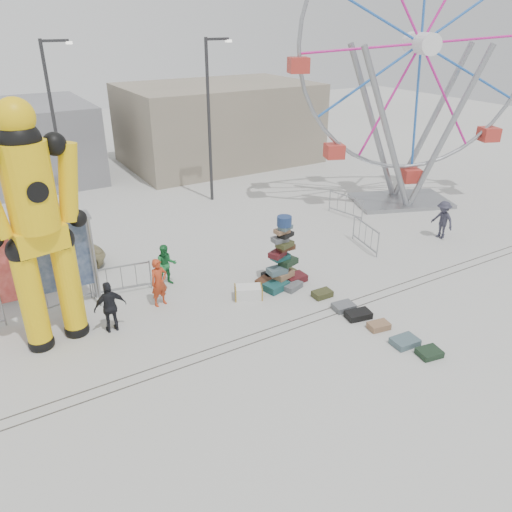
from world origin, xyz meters
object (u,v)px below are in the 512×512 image
barricade_wheel_front (365,236)px  steamer_trunk (248,292)px  pedestrian_grey (443,220)px  lamp_post_left (56,121)px  barricade_wheel_back (346,206)px  pedestrian_black (110,307)px  barricade_dummy_b (61,293)px  parked_suv (44,261)px  pedestrian_red (159,282)px  barricade_dummy_c (122,279)px  lamp_post_right (210,114)px  crash_test_dummy (36,221)px  banner_scaffold (18,250)px  ferris_wheel (418,66)px  pedestrian_green (166,265)px  suitcase_tower (282,265)px

barricade_wheel_front → steamer_trunk: bearing=112.3°
barricade_wheel_front → pedestrian_grey: (3.61, -0.90, 0.29)m
lamp_post_left → barricade_wheel_back: size_ratio=4.00×
steamer_trunk → pedestrian_black: size_ratio=0.56×
steamer_trunk → pedestrian_black: (-4.63, 0.42, 0.63)m
barricade_dummy_b → parked_suv: (-0.09, 2.69, 0.08)m
pedestrian_red → barricade_dummy_c: bearing=110.0°
barricade_wheel_front → lamp_post_right: bearing=29.3°
crash_test_dummy → banner_scaffold: (-0.50, 1.75, -1.44)m
barricade_wheel_back → pedestrian_grey: size_ratio=1.19×
barricade_dummy_b → pedestrian_grey: (15.61, -2.39, 0.29)m
lamp_post_left → barricade_wheel_front: lamp_post_left is taller
crash_test_dummy → barricade_dummy_c: (2.51, 1.80, -3.32)m
lamp_post_left → steamer_trunk: 13.18m
lamp_post_right → ferris_wheel: size_ratio=0.58×
barricade_dummy_c → ferris_wheel: bearing=16.2°
ferris_wheel → pedestrian_black: size_ratio=8.09×
crash_test_dummy → barricade_wheel_front: bearing=-8.7°
pedestrian_green → pedestrian_black: bearing=-129.0°
pedestrian_red → suitcase_tower: bearing=-22.7°
pedestrian_black → pedestrian_grey: pedestrian_black is taller
pedestrian_red → pedestrian_grey: pedestrian_red is taller
lamp_post_left → suitcase_tower: lamp_post_left is taller
steamer_trunk → pedestrian_red: size_ratio=0.56×
steamer_trunk → barricade_dummy_c: 4.46m
crash_test_dummy → banner_scaffold: size_ratio=1.64×
pedestrian_grey → parked_suv: bearing=-107.9°
lamp_post_left → pedestrian_green: lamp_post_left is taller
pedestrian_red → parked_suv: 5.13m
steamer_trunk → parked_suv: size_ratio=0.21×
pedestrian_red → pedestrian_black: size_ratio=1.00×
parked_suv → barricade_dummy_b: bearing=173.2°
suitcase_tower → barricade_wheel_front: bearing=-0.1°
barricade_wheel_back → pedestrian_black: (-12.64, -4.01, 0.30)m
steamer_trunk → pedestrian_red: 3.07m
barricade_wheel_front → pedestrian_red: (-9.11, 0.01, 0.30)m
barricade_wheel_front → pedestrian_red: pedestrian_red is taller
parked_suv → banner_scaffold: bearing=153.6°
barricade_wheel_front → parked_suv: 12.79m
barricade_wheel_front → pedestrian_black: 10.98m
barricade_dummy_b → barricade_wheel_back: (13.69, 1.81, 0.00)m
suitcase_tower → pedestrian_red: size_ratio=1.56×
barricade_wheel_front → pedestrian_green: 8.47m
crash_test_dummy → ferris_wheel: bearing=1.3°
barricade_dummy_c → pedestrian_green: (1.60, -0.18, 0.23)m
suitcase_tower → lamp_post_left: bearing=102.8°
ferris_wheel → barricade_wheel_front: 8.95m
pedestrian_black → parked_suv: (-1.14, 4.89, -0.22)m
barricade_dummy_c → crash_test_dummy: bearing=-135.4°
barricade_wheel_front → ferris_wheel: bearing=-46.4°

